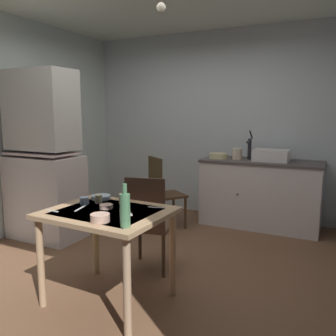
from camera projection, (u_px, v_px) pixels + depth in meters
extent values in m
plane|color=brown|center=(148.00, 258.00, 3.73)|extent=(4.87, 4.87, 0.00)
cube|color=silver|center=(212.00, 124.00, 5.28)|extent=(3.89, 0.10, 2.68)
cube|color=silver|center=(10.00, 127.00, 4.37)|extent=(0.10, 3.97, 2.68)
cube|color=silver|center=(46.00, 197.00, 4.30)|extent=(0.88, 0.53, 1.00)
cube|color=silver|center=(41.00, 110.00, 4.14)|extent=(0.81, 0.45, 0.92)
cube|color=beige|center=(42.00, 153.00, 4.19)|extent=(0.80, 0.48, 0.02)
cube|color=silver|center=(260.00, 195.00, 4.74)|extent=(1.52, 0.60, 0.86)
cube|color=#504846|center=(261.00, 162.00, 4.67)|extent=(1.55, 0.63, 0.03)
sphere|color=#2D2823|center=(237.00, 194.00, 4.56)|extent=(0.02, 0.02, 0.02)
cube|color=white|center=(271.00, 155.00, 4.60)|extent=(0.44, 0.34, 0.15)
cube|color=black|center=(272.00, 150.00, 4.59)|extent=(0.38, 0.28, 0.01)
cylinder|color=#232328|center=(249.00, 149.00, 4.77)|extent=(0.05, 0.05, 0.28)
cylinder|color=#232328|center=(248.00, 142.00, 4.69)|extent=(0.03, 0.12, 0.03)
cylinder|color=black|center=(251.00, 135.00, 4.79)|extent=(0.02, 0.16, 0.12)
cylinder|color=beige|center=(218.00, 156.00, 4.87)|extent=(0.25, 0.25, 0.07)
cylinder|color=beige|center=(237.00, 154.00, 4.78)|extent=(0.13, 0.13, 0.15)
cube|color=tan|center=(108.00, 213.00, 2.79)|extent=(0.98, 0.82, 0.04)
cube|color=white|center=(107.00, 211.00, 2.79)|extent=(0.76, 0.64, 0.00)
cylinder|color=tan|center=(41.00, 263.00, 2.76)|extent=(0.06, 0.06, 0.72)
cylinder|color=tan|center=(127.00, 288.00, 2.37)|extent=(0.06, 0.06, 0.72)
cylinder|color=tan|center=(96.00, 237.00, 3.33)|extent=(0.06, 0.06, 0.72)
cylinder|color=tan|center=(173.00, 254.00, 2.94)|extent=(0.06, 0.06, 0.72)
cube|color=#483120|center=(151.00, 226.00, 3.45)|extent=(0.48, 0.48, 0.03)
cube|color=#493021|center=(145.00, 204.00, 3.23)|extent=(0.38, 0.11, 0.49)
cylinder|color=#483120|center=(172.00, 243.00, 3.60)|extent=(0.04, 0.04, 0.42)
cylinder|color=#483120|center=(140.00, 240.00, 3.68)|extent=(0.04, 0.04, 0.42)
cylinder|color=#483120|center=(163.00, 256.00, 3.28)|extent=(0.04, 0.04, 0.42)
cylinder|color=#483120|center=(129.00, 252.00, 3.36)|extent=(0.04, 0.04, 0.42)
cube|color=#4B321C|center=(168.00, 195.00, 4.69)|extent=(0.56, 0.56, 0.03)
cube|color=#46371E|center=(155.00, 177.00, 4.57)|extent=(0.32, 0.25, 0.50)
cylinder|color=#4B321C|center=(185.00, 213.00, 4.65)|extent=(0.04, 0.04, 0.42)
cylinder|color=#4B321C|center=(173.00, 207.00, 4.95)|extent=(0.04, 0.04, 0.42)
cylinder|color=#4B321C|center=(162.00, 217.00, 4.50)|extent=(0.04, 0.04, 0.42)
cylinder|color=#4B321C|center=(151.00, 210.00, 4.80)|extent=(0.04, 0.04, 0.42)
cylinder|color=#9EB2C6|center=(101.00, 197.00, 3.16)|extent=(0.17, 0.17, 0.03)
cylinder|color=tan|center=(106.00, 206.00, 2.85)|extent=(0.11, 0.11, 0.03)
cylinder|color=tan|center=(100.00, 218.00, 2.50)|extent=(0.14, 0.14, 0.06)
cylinder|color=#9EB2C6|center=(84.00, 201.00, 2.98)|extent=(0.08, 0.08, 0.06)
cylinder|color=beige|center=(99.00, 199.00, 3.02)|extent=(0.06, 0.06, 0.07)
cylinder|color=tan|center=(123.00, 199.00, 3.00)|extent=(0.07, 0.07, 0.09)
cylinder|color=#4C7F56|center=(125.00, 211.00, 2.38)|extent=(0.07, 0.07, 0.23)
cylinder|color=#4C7F56|center=(125.00, 189.00, 2.35)|extent=(0.03, 0.03, 0.07)
cube|color=silver|center=(80.00, 208.00, 2.85)|extent=(0.06, 0.18, 0.00)
cube|color=beige|center=(130.00, 213.00, 2.70)|extent=(0.10, 0.11, 0.00)
cube|color=beige|center=(53.00, 211.00, 2.77)|extent=(0.12, 0.03, 0.00)
cube|color=beige|center=(157.00, 207.00, 2.87)|extent=(0.15, 0.06, 0.00)
sphere|color=#F9EFCC|center=(161.00, 7.00, 3.07)|extent=(0.08, 0.08, 0.08)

